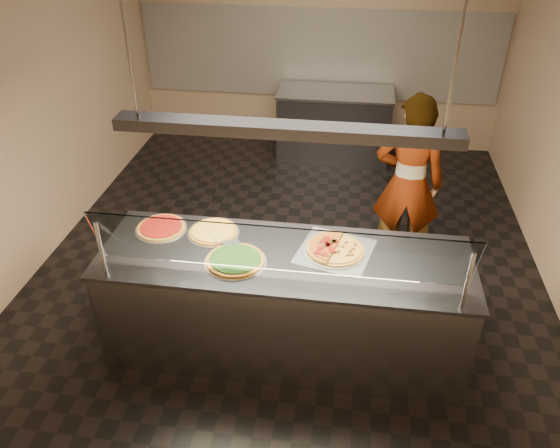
# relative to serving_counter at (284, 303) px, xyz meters

# --- Properties ---
(ground) EXTENTS (5.00, 6.00, 0.02)m
(ground) POSITION_rel_serving_counter_xyz_m (-0.10, 1.25, -0.48)
(ground) COLOR black
(ground) RESTS_ON ground
(wall_back) EXTENTS (5.00, 0.02, 3.00)m
(wall_back) POSITION_rel_serving_counter_xyz_m (-0.10, 4.26, 1.03)
(wall_back) COLOR tan
(wall_back) RESTS_ON ground
(wall_front) EXTENTS (5.00, 0.02, 3.00)m
(wall_front) POSITION_rel_serving_counter_xyz_m (-0.10, -1.76, 1.03)
(wall_front) COLOR tan
(wall_front) RESTS_ON ground
(wall_left) EXTENTS (0.02, 6.00, 3.00)m
(wall_left) POSITION_rel_serving_counter_xyz_m (-2.61, 1.25, 1.03)
(wall_left) COLOR tan
(wall_left) RESTS_ON ground
(tile_band) EXTENTS (4.90, 0.02, 1.20)m
(tile_band) POSITION_rel_serving_counter_xyz_m (-0.10, 4.23, 0.83)
(tile_band) COLOR silver
(tile_band) RESTS_ON wall_back
(serving_counter) EXTENTS (2.83, 0.94, 0.93)m
(serving_counter) POSITION_rel_serving_counter_xyz_m (0.00, 0.00, 0.00)
(serving_counter) COLOR #B7B7BC
(serving_counter) RESTS_ON ground
(sneeze_guard) EXTENTS (2.59, 0.18, 0.54)m
(sneeze_guard) POSITION_rel_serving_counter_xyz_m (0.00, -0.34, 0.76)
(sneeze_guard) COLOR #B7B7BC
(sneeze_guard) RESTS_ON serving_counter
(perforated_tray) EXTENTS (0.64, 0.64, 0.01)m
(perforated_tray) POSITION_rel_serving_counter_xyz_m (0.37, 0.12, 0.47)
(perforated_tray) COLOR silver
(perforated_tray) RESTS_ON serving_counter
(half_pizza_pepperoni) EXTENTS (0.32, 0.48, 0.05)m
(half_pizza_pepperoni) POSITION_rel_serving_counter_xyz_m (0.27, 0.12, 0.50)
(half_pizza_pepperoni) COLOR #8C5E1E
(half_pizza_pepperoni) RESTS_ON perforated_tray
(half_pizza_sausage) EXTENTS (0.32, 0.48, 0.04)m
(half_pizza_sausage) POSITION_rel_serving_counter_xyz_m (0.48, 0.12, 0.49)
(half_pizza_sausage) COLOR #8C5E1E
(half_pizza_sausage) RESTS_ON perforated_tray
(pizza_spinach) EXTENTS (0.47, 0.47, 0.03)m
(pizza_spinach) POSITION_rel_serving_counter_xyz_m (-0.35, -0.12, 0.48)
(pizza_spinach) COLOR silver
(pizza_spinach) RESTS_ON serving_counter
(pizza_cheese) EXTENTS (0.42, 0.42, 0.03)m
(pizza_cheese) POSITION_rel_serving_counter_xyz_m (-0.61, 0.24, 0.48)
(pizza_cheese) COLOR silver
(pizza_cheese) RESTS_ON serving_counter
(pizza_tomato) EXTENTS (0.42, 0.42, 0.03)m
(pizza_tomato) POSITION_rel_serving_counter_xyz_m (-1.04, 0.24, 0.48)
(pizza_tomato) COLOR silver
(pizza_tomato) RESTS_ON serving_counter
(pizza_spatula) EXTENTS (0.26, 0.20, 0.02)m
(pizza_spatula) POSITION_rel_serving_counter_xyz_m (-0.50, 0.10, 0.49)
(pizza_spatula) COLOR #B7B7BC
(pizza_spatula) RESTS_ON pizza_spinach
(prep_table) EXTENTS (1.54, 0.74, 0.93)m
(prep_table) POSITION_rel_serving_counter_xyz_m (0.17, 3.80, 0.00)
(prep_table) COLOR #3E3E44
(prep_table) RESTS_ON ground
(worker) EXTENTS (0.68, 0.48, 1.78)m
(worker) POSITION_rel_serving_counter_xyz_m (0.99, 1.37, 0.43)
(worker) COLOR #312E36
(worker) RESTS_ON ground
(heat_lamp_housing) EXTENTS (2.30, 0.18, 0.08)m
(heat_lamp_housing) POSITION_rel_serving_counter_xyz_m (0.00, -0.00, 1.48)
(heat_lamp_housing) COLOR #3E3E44
(heat_lamp_housing) RESTS_ON ceiling
(lamp_rod_left) EXTENTS (0.02, 0.02, 1.01)m
(lamp_rod_left) POSITION_rel_serving_counter_xyz_m (-1.00, -0.00, 2.03)
(lamp_rod_left) COLOR #B7B7BC
(lamp_rod_left) RESTS_ON ceiling
(lamp_rod_right) EXTENTS (0.02, 0.02, 1.01)m
(lamp_rod_right) POSITION_rel_serving_counter_xyz_m (1.00, -0.00, 2.03)
(lamp_rod_right) COLOR #B7B7BC
(lamp_rod_right) RESTS_ON ceiling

